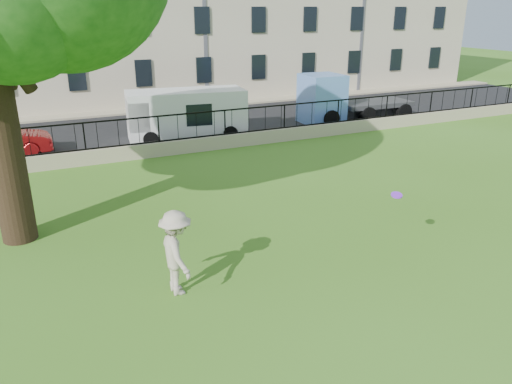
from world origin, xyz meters
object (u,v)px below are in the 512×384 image
red_sedan (0,141)px  blue_truck (355,97)px  man (177,253)px  frisbee (397,195)px  white_van (187,115)px

red_sedan → blue_truck: bearing=-89.0°
man → red_sedan: man is taller
frisbee → man: bearing=169.9°
man → white_van: white_van is taller
man → red_sedan: (-3.62, 13.60, -0.29)m
man → red_sedan: 14.08m
white_van → frisbee: bearing=-79.7°
white_van → red_sedan: bearing=-174.7°
man → red_sedan: size_ratio=0.47×
frisbee → blue_truck: (9.10, 14.21, -0.48)m
man → blue_truck: bearing=-49.0°
red_sedan → blue_truck: size_ratio=0.66×
frisbee → red_sedan: 17.00m
frisbee → blue_truck: bearing=57.4°
man → frisbee: bearing=-102.1°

